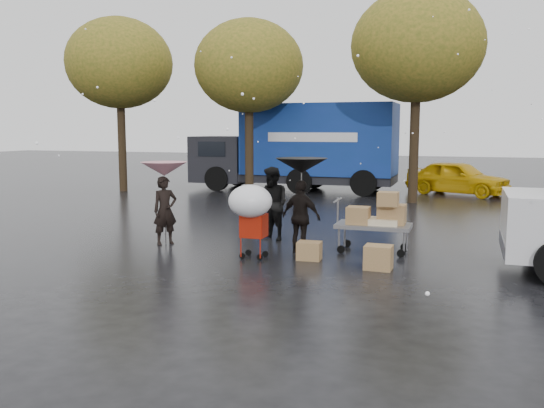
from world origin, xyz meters
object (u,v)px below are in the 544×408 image
(blue_truck, at_px, (300,148))
(yellow_taxi, at_px, (458,178))
(person_pink, at_px, (165,211))
(person_black, at_px, (301,217))
(shopping_cart, at_px, (251,205))
(vendor_cart, at_px, (378,217))

(blue_truck, bearing_deg, yellow_taxi, 4.81)
(person_pink, bearing_deg, yellow_taxi, 13.33)
(person_pink, xyz_separation_m, yellow_taxi, (5.88, 12.07, -0.09))
(person_black, distance_m, shopping_cart, 1.21)
(blue_truck, bearing_deg, vendor_cart, -66.26)
(person_black, bearing_deg, shopping_cart, 66.43)
(person_black, xyz_separation_m, yellow_taxi, (2.81, 11.97, -0.09))
(vendor_cart, distance_m, blue_truck, 11.96)
(shopping_cart, bearing_deg, yellow_taxi, 74.55)
(person_pink, relative_size, blue_truck, 0.18)
(person_black, distance_m, blue_truck, 11.98)
(vendor_cart, distance_m, shopping_cart, 2.66)
(vendor_cart, height_order, shopping_cart, shopping_cart)
(shopping_cart, height_order, yellow_taxi, shopping_cart)
(person_pink, height_order, vendor_cart, person_pink)
(blue_truck, bearing_deg, shopping_cart, -78.16)
(person_black, height_order, shopping_cart, person_black)
(blue_truck, relative_size, yellow_taxi, 2.15)
(vendor_cart, xyz_separation_m, yellow_taxi, (1.35, 11.43, -0.07))
(person_pink, xyz_separation_m, blue_truck, (-0.27, 11.55, 1.01))
(person_pink, relative_size, yellow_taxi, 0.39)
(blue_truck, height_order, yellow_taxi, blue_truck)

